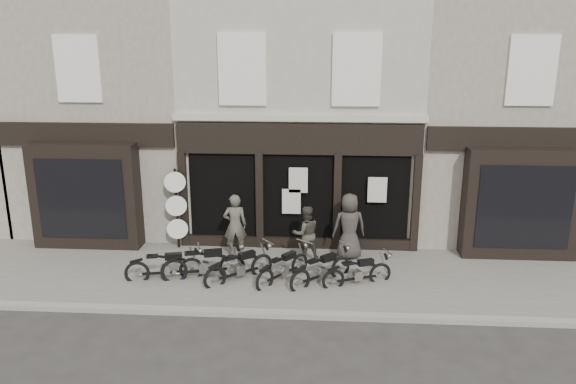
# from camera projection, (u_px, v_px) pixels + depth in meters

# --- Properties ---
(ground_plane) EXTENTS (90.00, 90.00, 0.00)m
(ground_plane) POSITION_uv_depth(u_px,v_px,m) (293.00, 293.00, 14.28)
(ground_plane) COLOR #2D2B28
(ground_plane) RESTS_ON ground
(pavement) EXTENTS (30.00, 4.20, 0.12)m
(pavement) POSITION_uv_depth(u_px,v_px,m) (294.00, 276.00, 15.12)
(pavement) COLOR #645F58
(pavement) RESTS_ON ground_plane
(kerb) EXTENTS (30.00, 0.25, 0.13)m
(kerb) POSITION_uv_depth(u_px,v_px,m) (289.00, 314.00, 13.06)
(kerb) COLOR gray
(kerb) RESTS_ON ground_plane
(central_building) EXTENTS (7.30, 6.22, 8.34)m
(central_building) POSITION_uv_depth(u_px,v_px,m) (303.00, 104.00, 18.88)
(central_building) COLOR #BAB0A0
(central_building) RESTS_ON ground
(neighbour_left) EXTENTS (5.60, 6.73, 8.34)m
(neighbour_left) POSITION_uv_depth(u_px,v_px,m) (118.00, 104.00, 19.24)
(neighbour_left) COLOR #9F9586
(neighbour_left) RESTS_ON ground
(neighbour_right) EXTENTS (5.60, 6.73, 8.34)m
(neighbour_right) POSITION_uv_depth(u_px,v_px,m) (496.00, 107.00, 18.44)
(neighbour_right) COLOR #9F9586
(neighbour_right) RESTS_ON ground
(motorcycle_0) EXTENTS (2.03, 0.78, 0.99)m
(motorcycle_0) POSITION_uv_depth(u_px,v_px,m) (165.00, 269.00, 14.79)
(motorcycle_0) COLOR black
(motorcycle_0) RESTS_ON ground
(motorcycle_1) EXTENTS (2.17, 0.92, 1.06)m
(motorcycle_1) POSITION_uv_depth(u_px,v_px,m) (204.00, 266.00, 14.85)
(motorcycle_1) COLOR black
(motorcycle_1) RESTS_ON ground
(motorcycle_2) EXTENTS (1.75, 1.51, 1.00)m
(motorcycle_2) POSITION_uv_depth(u_px,v_px,m) (240.00, 269.00, 14.75)
(motorcycle_2) COLOR black
(motorcycle_2) RESTS_ON ground
(motorcycle_3) EXTENTS (1.42, 1.70, 0.96)m
(motorcycle_3) POSITION_uv_depth(u_px,v_px,m) (283.00, 270.00, 14.75)
(motorcycle_3) COLOR black
(motorcycle_3) RESTS_ON ground
(motorcycle_4) EXTENTS (1.68, 1.54, 0.98)m
(motorcycle_4) POSITION_uv_depth(u_px,v_px,m) (322.00, 272.00, 14.60)
(motorcycle_4) COLOR black
(motorcycle_4) RESTS_ON ground
(motorcycle_5) EXTENTS (1.83, 0.96, 0.92)m
(motorcycle_5) POSITION_uv_depth(u_px,v_px,m) (358.00, 275.00, 14.48)
(motorcycle_5) COLOR black
(motorcycle_5) RESTS_ON ground
(man_left) EXTENTS (0.73, 0.54, 1.85)m
(man_left) POSITION_uv_depth(u_px,v_px,m) (235.00, 225.00, 16.17)
(man_left) COLOR #4F4B41
(man_left) RESTS_ON pavement
(man_centre) EXTENTS (0.92, 0.81, 1.61)m
(man_centre) POSITION_uv_depth(u_px,v_px,m) (306.00, 233.00, 15.85)
(man_centre) COLOR #3E3B32
(man_centre) RESTS_ON pavement
(man_right) EXTENTS (1.03, 0.77, 1.92)m
(man_right) POSITION_uv_depth(u_px,v_px,m) (349.00, 226.00, 15.96)
(man_right) COLOR #38322E
(man_right) RESTS_ON pavement
(advert_sign_post) EXTENTS (0.62, 0.40, 2.57)m
(advert_sign_post) POSITION_uv_depth(u_px,v_px,m) (177.00, 212.00, 16.70)
(advert_sign_post) COLOR black
(advert_sign_post) RESTS_ON ground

